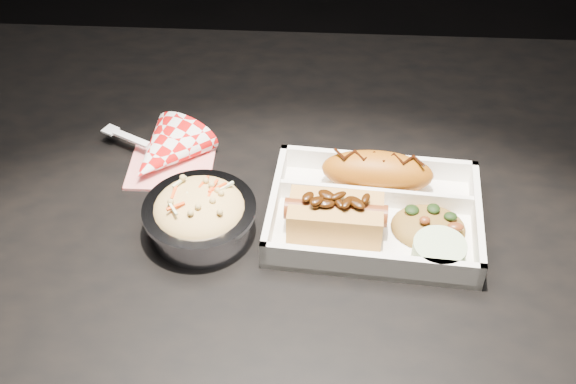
{
  "coord_description": "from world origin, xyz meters",
  "views": [
    {
      "loc": [
        0.01,
        -0.67,
        1.38
      ],
      "look_at": [
        -0.02,
        -0.06,
        0.81
      ],
      "focal_mm": 45.0,
      "sensor_mm": 36.0,
      "label": 1
    }
  ],
  "objects_px": {
    "napkin_fork": "(164,154)",
    "dining_table": "(308,244)",
    "food_tray": "(374,216)",
    "fried_pastry": "(377,172)",
    "foil_coleslaw_cup": "(200,214)",
    "hotdog": "(336,215)"
  },
  "relations": [
    {
      "from": "hotdog",
      "to": "foil_coleslaw_cup",
      "type": "relative_size",
      "value": 0.91
    },
    {
      "from": "food_tray",
      "to": "foil_coleslaw_cup",
      "type": "relative_size",
      "value": 1.98
    },
    {
      "from": "dining_table",
      "to": "hotdog",
      "type": "xyz_separation_m",
      "value": [
        0.03,
        -0.07,
        0.12
      ]
    },
    {
      "from": "fried_pastry",
      "to": "dining_table",
      "type": "bearing_deg",
      "value": -172.22
    },
    {
      "from": "fried_pastry",
      "to": "foil_coleslaw_cup",
      "type": "bearing_deg",
      "value": -158.2
    },
    {
      "from": "dining_table",
      "to": "food_tray",
      "type": "relative_size",
      "value": 4.56
    },
    {
      "from": "food_tray",
      "to": "foil_coleslaw_cup",
      "type": "height_order",
      "value": "foil_coleslaw_cup"
    },
    {
      "from": "dining_table",
      "to": "food_tray",
      "type": "bearing_deg",
      "value": -28.99
    },
    {
      "from": "food_tray",
      "to": "fried_pastry",
      "type": "bearing_deg",
      "value": 90.0
    },
    {
      "from": "fried_pastry",
      "to": "foil_coleslaw_cup",
      "type": "relative_size",
      "value": 1.05
    },
    {
      "from": "napkin_fork",
      "to": "dining_table",
      "type": "bearing_deg",
      "value": 12.57
    },
    {
      "from": "fried_pastry",
      "to": "hotdog",
      "type": "relative_size",
      "value": 1.15
    },
    {
      "from": "foil_coleslaw_cup",
      "to": "hotdog",
      "type": "bearing_deg",
      "value": 2.14
    },
    {
      "from": "fried_pastry",
      "to": "foil_coleslaw_cup",
      "type": "height_order",
      "value": "foil_coleslaw_cup"
    },
    {
      "from": "hotdog",
      "to": "napkin_fork",
      "type": "distance_m",
      "value": 0.26
    },
    {
      "from": "dining_table",
      "to": "napkin_fork",
      "type": "xyz_separation_m",
      "value": [
        -0.19,
        0.05,
        0.11
      ]
    },
    {
      "from": "hotdog",
      "to": "food_tray",
      "type": "bearing_deg",
      "value": 29.69
    },
    {
      "from": "fried_pastry",
      "to": "foil_coleslaw_cup",
      "type": "distance_m",
      "value": 0.23
    },
    {
      "from": "fried_pastry",
      "to": "napkin_fork",
      "type": "xyz_separation_m",
      "value": [
        -0.28,
        0.04,
        -0.02
      ]
    },
    {
      "from": "fried_pastry",
      "to": "food_tray",
      "type": "bearing_deg",
      "value": -94.51
    },
    {
      "from": "food_tray",
      "to": "napkin_fork",
      "type": "distance_m",
      "value": 0.29
    },
    {
      "from": "dining_table",
      "to": "fried_pastry",
      "type": "distance_m",
      "value": 0.15
    }
  ]
}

